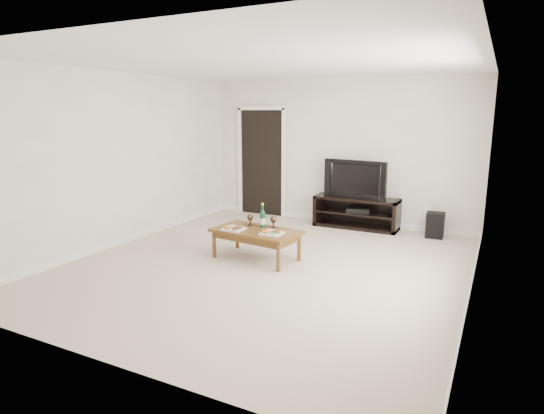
{
  "coord_description": "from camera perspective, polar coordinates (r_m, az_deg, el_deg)",
  "views": [
    {
      "loc": [
        2.67,
        -5.15,
        2.01
      ],
      "look_at": [
        -0.16,
        0.44,
        0.7
      ],
      "focal_mm": 30.0,
      "sensor_mm": 36.0,
      "label": 1
    }
  ],
  "objects": [
    {
      "name": "doorway",
      "position": [
        9.0,
        -1.29,
        5.53
      ],
      "size": [
        0.9,
        0.02,
        2.05
      ],
      "primitive_type": "cube",
      "color": "black",
      "rests_on": "ground"
    },
    {
      "name": "av_receiver",
      "position": [
        8.11,
        10.75,
        -0.38
      ],
      "size": [
        0.45,
        0.38,
        0.08
      ],
      "primitive_type": "cube",
      "rotation": [
        0.0,
        0.0,
        0.21
      ],
      "color": "black",
      "rests_on": "media_console"
    },
    {
      "name": "television",
      "position": [
        8.04,
        10.67,
        3.53
      ],
      "size": [
        1.16,
        0.32,
        0.66
      ],
      "primitive_type": "imported",
      "rotation": [
        0.0,
        0.0,
        -0.15
      ],
      "color": "black",
      "rests_on": "media_console"
    },
    {
      "name": "back_wall",
      "position": [
        8.39,
        8.27,
        6.84
      ],
      "size": [
        5.0,
        0.04,
        2.6
      ],
      "primitive_type": "cube",
      "color": "white",
      "rests_on": "ground"
    },
    {
      "name": "coffee_table",
      "position": [
        6.33,
        -1.99,
        -4.71
      ],
      "size": [
        1.26,
        0.78,
        0.42
      ],
      "primitive_type": "cube",
      "rotation": [
        0.0,
        0.0,
        -0.11
      ],
      "color": "brown",
      "rests_on": "ground"
    },
    {
      "name": "plate_left",
      "position": [
        6.29,
        -4.83,
        -2.55
      ],
      "size": [
        0.27,
        0.27,
        0.07
      ],
      "primitive_type": "cube",
      "color": "white",
      "rests_on": "coffee_table"
    },
    {
      "name": "media_console",
      "position": [
        8.14,
        10.51,
        -0.69
      ],
      "size": [
        1.47,
        0.45,
        0.55
      ],
      "primitive_type": "cube",
      "color": "black",
      "rests_on": "ground"
    },
    {
      "name": "plate_right",
      "position": [
        6.05,
        -0.01,
        -3.08
      ],
      "size": [
        0.27,
        0.27,
        0.07
      ],
      "primitive_type": "cube",
      "color": "white",
      "rests_on": "coffee_table"
    },
    {
      "name": "goblet_left",
      "position": [
        6.49,
        -2.76,
        -1.6
      ],
      "size": [
        0.09,
        0.09,
        0.17
      ],
      "primitive_type": null,
      "color": "#372B1E",
      "rests_on": "coffee_table"
    },
    {
      "name": "ceiling",
      "position": [
        5.83,
        -0.58,
        17.82
      ],
      "size": [
        5.0,
        5.5,
        0.04
      ],
      "primitive_type": "cube",
      "color": "white",
      "rests_on": "back_wall"
    },
    {
      "name": "floor",
      "position": [
        6.14,
        -0.52,
        -7.3
      ],
      "size": [
        5.5,
        5.5,
        0.0
      ],
      "primitive_type": "plane",
      "color": "beige",
      "rests_on": "ground"
    },
    {
      "name": "subwoofer",
      "position": [
        7.87,
        19.78,
        -2.15
      ],
      "size": [
        0.28,
        0.28,
        0.41
      ],
      "primitive_type": "cube",
      "rotation": [
        0.0,
        0.0,
        0.04
      ],
      "color": "black",
      "rests_on": "ground"
    },
    {
      "name": "wine_bottle",
      "position": [
        6.37,
        -1.19,
        -1.03
      ],
      "size": [
        0.07,
        0.07,
        0.35
      ],
      "primitive_type": "cylinder",
      "color": "#0F381E",
      "rests_on": "coffee_table"
    },
    {
      "name": "goblet_right",
      "position": [
        6.36,
        0.17,
        -1.88
      ],
      "size": [
        0.09,
        0.09,
        0.17
      ],
      "primitive_type": null,
      "color": "#372B1E",
      "rests_on": "coffee_table"
    }
  ]
}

